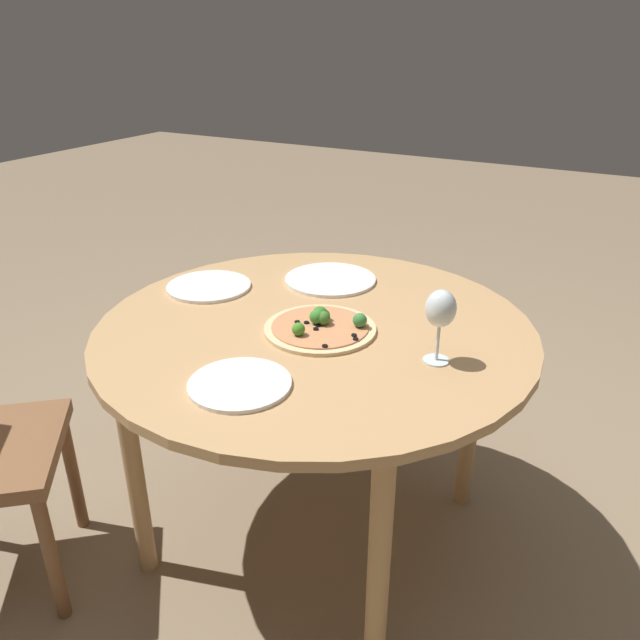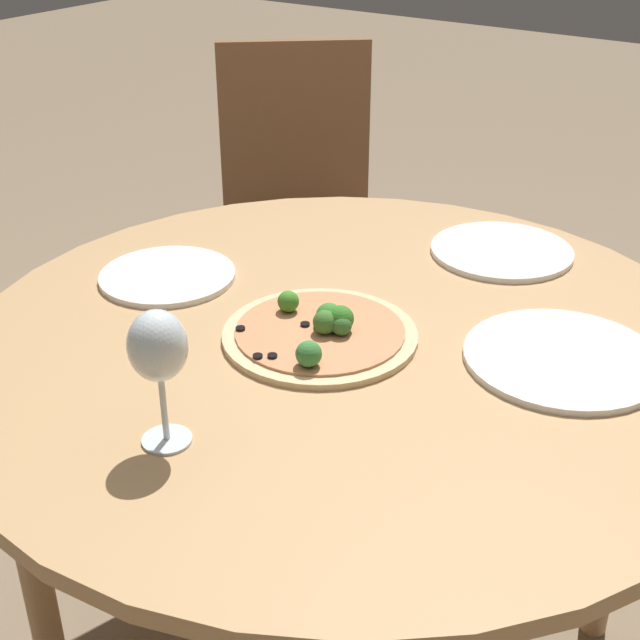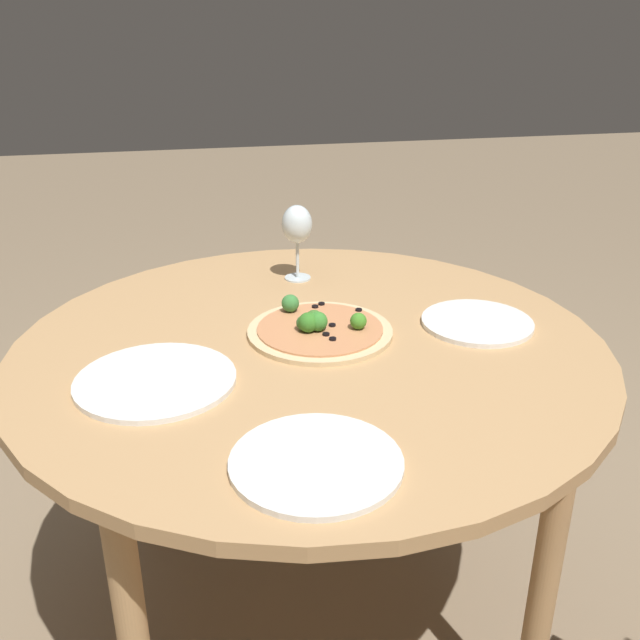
# 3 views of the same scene
# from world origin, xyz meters

# --- Properties ---
(ground_plane) EXTENTS (12.00, 12.00, 0.00)m
(ground_plane) POSITION_xyz_m (0.00, 0.00, 0.00)
(ground_plane) COLOR #847056
(dining_table) EXTENTS (1.15, 1.15, 0.71)m
(dining_table) POSITION_xyz_m (0.00, 0.00, 0.64)
(dining_table) COLOR tan
(dining_table) RESTS_ON ground_plane
(pizza) EXTENTS (0.29, 0.29, 0.05)m
(pizza) POSITION_xyz_m (-0.03, 0.02, 0.72)
(pizza) COLOR #DBBC89
(pizza) RESTS_ON dining_table
(wine_glass) EXTENTS (0.07, 0.07, 0.18)m
(wine_glass) POSITION_xyz_m (-0.35, 0.04, 0.84)
(wine_glass) COLOR silver
(wine_glass) RESTS_ON dining_table
(plate_near) EXTENTS (0.28, 0.28, 0.01)m
(plate_near) POSITION_xyz_m (0.11, -0.29, 0.72)
(plate_near) COLOR white
(plate_near) RESTS_ON dining_table
(plate_far) EXTENTS (0.25, 0.25, 0.01)m
(plate_far) POSITION_xyz_m (0.40, -0.07, 0.72)
(plate_far) COLOR white
(plate_far) RESTS_ON dining_table
(plate_side) EXTENTS (0.23, 0.23, 0.01)m
(plate_side) POSITION_xyz_m (-0.01, 0.35, 0.72)
(plate_side) COLOR white
(plate_side) RESTS_ON dining_table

